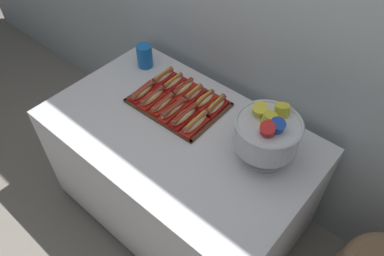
{
  "coord_description": "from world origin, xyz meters",
  "views": [
    {
      "loc": [
        0.88,
        -0.91,
        2.11
      ],
      "look_at": [
        0.06,
        0.03,
        0.79
      ],
      "focal_mm": 34.28,
      "sensor_mm": 36.0,
      "label": 1
    }
  ],
  "objects": [
    {
      "name": "hot_dog_0",
      "position": [
        -0.32,
        0.06,
        0.79
      ],
      "size": [
        0.08,
        0.17,
        0.06
      ],
      "color": "#B21414",
      "rests_on": "serving_tray"
    },
    {
      "name": "hot_dog_10",
      "position": [
        -0.02,
        0.23,
        0.79
      ],
      "size": [
        0.07,
        0.16,
        0.06
      ],
      "color": "red",
      "rests_on": "serving_tray"
    },
    {
      "name": "ground_plane",
      "position": [
        0.0,
        0.0,
        0.0
      ],
      "size": [
        10.0,
        10.0,
        0.0
      ],
      "primitive_type": "plane",
      "color": "gray"
    },
    {
      "name": "hot_dog_9",
      "position": [
        -0.09,
        0.23,
        0.79
      ],
      "size": [
        0.06,
        0.15,
        0.06
      ],
      "color": "red",
      "rests_on": "serving_tray"
    },
    {
      "name": "hot_dog_1",
      "position": [
        -0.24,
        0.06,
        0.79
      ],
      "size": [
        0.07,
        0.18,
        0.06
      ],
      "color": "red",
      "rests_on": "serving_tray"
    },
    {
      "name": "hot_dog_4",
      "position": [
        -0.02,
        0.06,
        0.8
      ],
      "size": [
        0.07,
        0.18,
        0.06
      ],
      "color": "#B21414",
      "rests_on": "serving_tray"
    },
    {
      "name": "punch_bowl",
      "position": [
        0.42,
        0.13,
        0.92
      ],
      "size": [
        0.3,
        0.3,
        0.28
      ],
      "color": "silver",
      "rests_on": "buffet_table"
    },
    {
      "name": "serving_tray",
      "position": [
        -0.13,
        0.15,
        0.76
      ],
      "size": [
        0.49,
        0.37,
        0.01
      ],
      "color": "#56331E",
      "rests_on": "buffet_table"
    },
    {
      "name": "hot_dog_7",
      "position": [
        -0.24,
        0.23,
        0.79
      ],
      "size": [
        0.06,
        0.17,
        0.06
      ],
      "color": "red",
      "rests_on": "serving_tray"
    },
    {
      "name": "buffet_table",
      "position": [
        0.0,
        0.0,
        0.4
      ],
      "size": [
        1.39,
        0.85,
        0.76
      ],
      "color": "silver",
      "rests_on": "ground_plane"
    },
    {
      "name": "hot_dog_6",
      "position": [
        -0.32,
        0.22,
        0.79
      ],
      "size": [
        0.06,
        0.17,
        0.06
      ],
      "color": "red",
      "rests_on": "serving_tray"
    },
    {
      "name": "hot_dog_3",
      "position": [
        -0.09,
        0.06,
        0.8
      ],
      "size": [
        0.06,
        0.18,
        0.07
      ],
      "color": "red",
      "rests_on": "serving_tray"
    },
    {
      "name": "hot_dog_5",
      "position": [
        0.06,
        0.07,
        0.79
      ],
      "size": [
        0.07,
        0.18,
        0.06
      ],
      "color": "red",
      "rests_on": "serving_tray"
    },
    {
      "name": "hot_dog_8",
      "position": [
        -0.17,
        0.23,
        0.79
      ],
      "size": [
        0.07,
        0.17,
        0.06
      ],
      "color": "red",
      "rests_on": "serving_tray"
    },
    {
      "name": "hot_dog_11",
      "position": [
        0.06,
        0.23,
        0.79
      ],
      "size": [
        0.08,
        0.17,
        0.06
      ],
      "color": "#B21414",
      "rests_on": "serving_tray"
    },
    {
      "name": "cup_stack",
      "position": [
        -0.5,
        0.27,
        0.83
      ],
      "size": [
        0.09,
        0.09,
        0.14
      ],
      "color": "blue",
      "rests_on": "buffet_table"
    },
    {
      "name": "hot_dog_2",
      "position": [
        -0.17,
        0.06,
        0.79
      ],
      "size": [
        0.07,
        0.17,
        0.06
      ],
      "color": "red",
      "rests_on": "serving_tray"
    }
  ]
}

